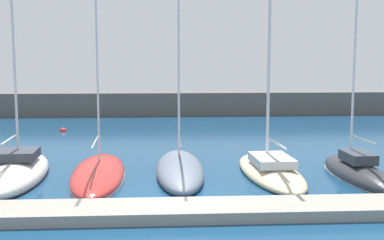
{
  "coord_description": "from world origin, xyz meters",
  "views": [
    {
      "loc": [
        -0.76,
        -19.67,
        5.76
      ],
      "look_at": [
        0.73,
        4.61,
        2.7
      ],
      "focal_mm": 46.45,
      "sensor_mm": 36.0,
      "label": 1
    }
  ],
  "objects_px": {
    "sailboat_red_fourth": "(98,173)",
    "sailboat_charcoal_seventh": "(357,172)",
    "sailboat_sand_sixth": "(270,169)",
    "sailboat_slate_fifth": "(180,169)",
    "mooring_buoy_red": "(63,131)",
    "sailboat_ivory_third": "(17,172)"
  },
  "relations": [
    {
      "from": "sailboat_slate_fifth",
      "to": "sailboat_charcoal_seventh",
      "type": "relative_size",
      "value": 1.25
    },
    {
      "from": "sailboat_slate_fifth",
      "to": "sailboat_charcoal_seventh",
      "type": "xyz_separation_m",
      "value": [
        8.48,
        -1.3,
        0.02
      ]
    },
    {
      "from": "sailboat_charcoal_seventh",
      "to": "sailboat_sand_sixth",
      "type": "bearing_deg",
      "value": 77.2
    },
    {
      "from": "sailboat_red_fourth",
      "to": "sailboat_charcoal_seventh",
      "type": "xyz_separation_m",
      "value": [
        12.45,
        -1.0,
        0.08
      ]
    },
    {
      "from": "sailboat_ivory_third",
      "to": "sailboat_red_fourth",
      "type": "bearing_deg",
      "value": -91.41
    },
    {
      "from": "sailboat_red_fourth",
      "to": "sailboat_slate_fifth",
      "type": "xyz_separation_m",
      "value": [
        3.97,
        0.3,
        0.07
      ]
    },
    {
      "from": "sailboat_red_fourth",
      "to": "sailboat_slate_fifth",
      "type": "height_order",
      "value": "sailboat_slate_fifth"
    },
    {
      "from": "sailboat_sand_sixth",
      "to": "sailboat_charcoal_seventh",
      "type": "distance_m",
      "value": 4.13
    },
    {
      "from": "sailboat_slate_fifth",
      "to": "sailboat_charcoal_seventh",
      "type": "bearing_deg",
      "value": -98.6
    },
    {
      "from": "sailboat_red_fourth",
      "to": "sailboat_charcoal_seventh",
      "type": "height_order",
      "value": "sailboat_red_fourth"
    },
    {
      "from": "sailboat_ivory_third",
      "to": "sailboat_slate_fifth",
      "type": "xyz_separation_m",
      "value": [
        7.82,
        0.42,
        -0.06
      ]
    },
    {
      "from": "sailboat_charcoal_seventh",
      "to": "sailboat_slate_fifth",
      "type": "bearing_deg",
      "value": 79.44
    },
    {
      "from": "sailboat_red_fourth",
      "to": "sailboat_sand_sixth",
      "type": "distance_m",
      "value": 8.4
    },
    {
      "from": "sailboat_charcoal_seventh",
      "to": "mooring_buoy_red",
      "type": "xyz_separation_m",
      "value": [
        -17.11,
        16.37,
        -0.29
      ]
    },
    {
      "from": "sailboat_red_fourth",
      "to": "mooring_buoy_red",
      "type": "relative_size",
      "value": 27.79
    },
    {
      "from": "sailboat_charcoal_seventh",
      "to": "sailboat_red_fourth",
      "type": "bearing_deg",
      "value": 83.54
    },
    {
      "from": "sailboat_sand_sixth",
      "to": "sailboat_charcoal_seventh",
      "type": "xyz_separation_m",
      "value": [
        4.05,
        -0.78,
        -0.04
      ]
    },
    {
      "from": "sailboat_ivory_third",
      "to": "sailboat_slate_fifth",
      "type": "height_order",
      "value": "sailboat_ivory_third"
    },
    {
      "from": "sailboat_red_fourth",
      "to": "sailboat_sand_sixth",
      "type": "bearing_deg",
      "value": -94.16
    },
    {
      "from": "sailboat_slate_fifth",
      "to": "sailboat_sand_sixth",
      "type": "xyz_separation_m",
      "value": [
        4.43,
        -0.51,
        0.06
      ]
    },
    {
      "from": "sailboat_red_fourth",
      "to": "mooring_buoy_red",
      "type": "height_order",
      "value": "sailboat_red_fourth"
    },
    {
      "from": "sailboat_slate_fifth",
      "to": "mooring_buoy_red",
      "type": "xyz_separation_m",
      "value": [
        -8.63,
        15.07,
        -0.28
      ]
    }
  ]
}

